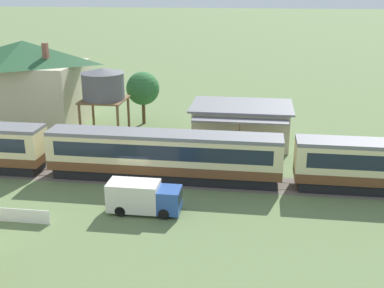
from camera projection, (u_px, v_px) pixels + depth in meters
The scene contains 8 objects.
ground_plane at pixel (137, 181), 41.25m from camera, with size 600.00×600.00×0.00m, color #607547.
passenger_train at pixel (167, 154), 40.77m from camera, with size 61.99×2.95×4.21m.
railway_track at pixel (239, 183), 40.68m from camera, with size 120.17×3.60×0.04m.
station_building at pixel (241, 124), 50.54m from camera, with size 10.49×8.34×4.10m.
station_house_dark_green_roof at pixel (27, 82), 56.27m from camera, with size 13.55×9.70×9.88m.
water_tower at pixel (103, 85), 51.52m from camera, with size 4.73×4.73×7.55m.
delivery_truck_blue at pixel (143, 197), 35.25m from camera, with size 5.37×2.05×2.33m.
yard_tree_0 at pixel (143, 89), 56.71m from camera, with size 3.92×3.92×6.27m.
Camera 1 is at (10.03, -37.06, 16.11)m, focal length 45.00 mm.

